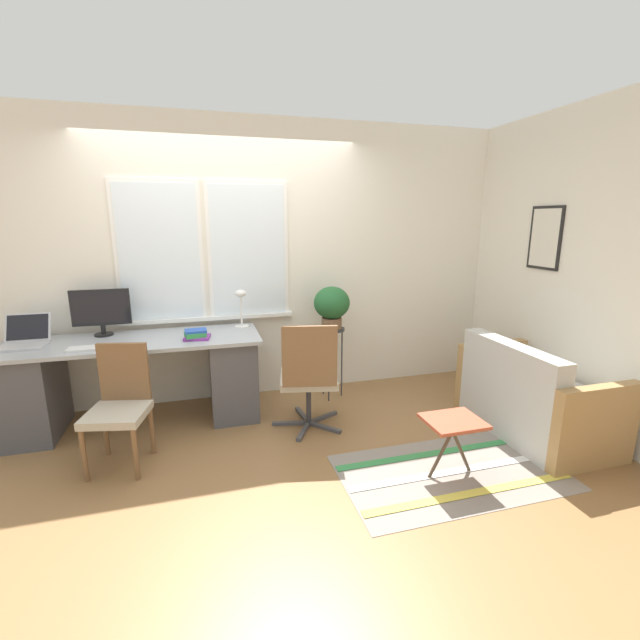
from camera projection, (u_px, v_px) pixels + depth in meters
name	position (u px, v px, depth m)	size (l,w,h in m)	color
ground_plane	(242.00, 428.00, 3.70)	(14.00, 14.00, 0.00)	olive
wall_back_with_window	(227.00, 263.00, 4.13)	(9.00, 0.12, 2.70)	white
wall_right_with_picture	(529.00, 263.00, 4.14)	(0.08, 9.00, 2.70)	white
desk	(138.00, 379.00, 3.71)	(2.11, 0.71, 0.77)	#9EA3A8
laptop	(24.00, 339.00, 3.45)	(0.33, 0.35, 0.24)	#B7B7BC
monitor	(101.00, 310.00, 3.72)	(0.48, 0.16, 0.41)	black
keyboard	(96.00, 348.00, 3.37)	(0.41, 0.13, 0.02)	silver
mouse	(136.00, 344.00, 3.45)	(0.03, 0.06, 0.03)	silver
desk_lamp	(241.00, 302.00, 4.01)	(0.13, 0.13, 0.36)	white
book_stack	(196.00, 335.00, 3.65)	(0.23, 0.20, 0.08)	purple
desk_chair_wooden	(119.00, 404.00, 3.09)	(0.47, 0.48, 0.88)	brown
office_chair_swivel	(309.00, 376.00, 3.58)	(0.62, 0.62, 0.96)	#47474C
couch_loveseat	(531.00, 400.00, 3.58)	(0.71, 1.24, 0.80)	beige
plant_stand	(332.00, 338.00, 4.22)	(0.26, 0.26, 0.72)	#333338
potted_plant	(332.00, 305.00, 4.14)	(0.35, 0.35, 0.41)	brown
floor_rug_striped	(451.00, 472.00, 3.05)	(1.59, 0.89, 0.01)	gray
folding_stool	(453.00, 425.00, 2.94)	(0.38, 0.33, 0.43)	#B24C33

